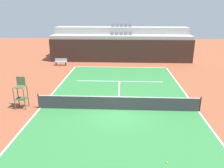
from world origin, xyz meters
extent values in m
plane|color=brown|center=(0.00, 0.00, 0.00)|extent=(80.00, 80.00, 0.00)
cube|color=#2D7238|center=(0.00, 0.00, 0.01)|extent=(11.00, 24.00, 0.01)
cube|color=white|center=(0.00, 11.95, 0.01)|extent=(11.00, 0.10, 0.00)
cube|color=white|center=(-5.45, 0.00, 0.01)|extent=(0.10, 24.00, 0.00)
cube|color=white|center=(5.45, 0.00, 0.01)|extent=(0.10, 24.00, 0.00)
cube|color=white|center=(0.00, 6.40, 0.01)|extent=(8.26, 0.10, 0.00)
cube|color=white|center=(0.00, 3.20, 0.01)|extent=(0.10, 6.40, 0.00)
cube|color=black|center=(0.00, 14.56, 1.46)|extent=(18.47, 0.30, 2.93)
cube|color=#9E9E99|center=(0.00, 15.91, 1.68)|extent=(18.47, 2.40, 3.35)
cube|color=#9E9E99|center=(0.00, 18.31, 2.12)|extent=(18.47, 2.40, 4.24)
cube|color=slate|center=(-1.21, 15.91, 3.37)|extent=(0.44, 0.44, 0.04)
cube|color=slate|center=(-1.21, 16.11, 3.59)|extent=(0.44, 0.04, 0.40)
cube|color=slate|center=(-0.60, 15.91, 3.37)|extent=(0.44, 0.44, 0.04)
cube|color=slate|center=(-0.60, 16.11, 3.59)|extent=(0.44, 0.04, 0.40)
cube|color=slate|center=(0.00, 15.91, 3.37)|extent=(0.44, 0.44, 0.04)
cube|color=slate|center=(0.00, 16.11, 3.59)|extent=(0.44, 0.04, 0.40)
cube|color=slate|center=(0.60, 15.91, 3.37)|extent=(0.44, 0.44, 0.04)
cube|color=slate|center=(0.60, 16.11, 3.59)|extent=(0.44, 0.04, 0.40)
cube|color=slate|center=(1.21, 15.91, 3.37)|extent=(0.44, 0.44, 0.04)
cube|color=slate|center=(1.21, 16.11, 3.59)|extent=(0.44, 0.04, 0.40)
cube|color=slate|center=(-1.21, 18.31, 4.26)|extent=(0.44, 0.44, 0.04)
cube|color=slate|center=(-1.21, 18.51, 4.48)|extent=(0.44, 0.04, 0.40)
cube|color=slate|center=(-0.60, 18.31, 4.26)|extent=(0.44, 0.44, 0.04)
cube|color=slate|center=(-0.60, 18.51, 4.48)|extent=(0.44, 0.04, 0.40)
cube|color=slate|center=(0.00, 18.31, 4.26)|extent=(0.44, 0.44, 0.04)
cube|color=slate|center=(0.00, 18.51, 4.48)|extent=(0.44, 0.04, 0.40)
cube|color=slate|center=(0.60, 18.31, 4.26)|extent=(0.44, 0.44, 0.04)
cube|color=slate|center=(0.60, 18.51, 4.48)|extent=(0.44, 0.04, 0.40)
cube|color=slate|center=(1.21, 18.31, 4.26)|extent=(0.44, 0.44, 0.04)
cube|color=slate|center=(1.21, 18.51, 4.48)|extent=(0.44, 0.04, 0.40)
cylinder|color=black|center=(-5.50, 0.00, 0.55)|extent=(0.08, 0.08, 1.07)
cylinder|color=black|center=(5.50, 0.00, 0.55)|extent=(0.08, 0.08, 1.07)
cube|color=#333338|center=(0.00, 0.00, 0.47)|extent=(10.90, 0.02, 0.92)
cube|color=white|center=(0.00, 0.00, 0.96)|extent=(10.90, 0.04, 0.05)
cylinder|color=#334C2D|center=(-7.05, -0.30, 0.78)|extent=(0.06, 0.06, 1.55)
cylinder|color=#334C2D|center=(-6.35, -0.30, 0.78)|extent=(0.06, 0.06, 1.55)
cylinder|color=#334C2D|center=(-7.05, 0.30, 0.78)|extent=(0.06, 0.06, 1.55)
cylinder|color=#334C2D|center=(-6.35, 0.30, 0.78)|extent=(0.06, 0.06, 1.55)
cube|color=#334C2D|center=(-6.70, 0.00, 0.70)|extent=(0.70, 0.60, 0.04)
cube|color=#3F5938|center=(-6.70, 0.00, 1.57)|extent=(0.60, 0.60, 0.05)
cube|color=#3F5938|center=(-6.70, 0.28, 1.90)|extent=(0.60, 0.04, 0.60)
cube|color=#99999E|center=(-7.34, 12.53, 0.45)|extent=(1.50, 0.40, 0.05)
cube|color=#99999E|center=(-7.34, 12.71, 0.67)|extent=(1.50, 0.04, 0.36)
cube|color=#2D2D33|center=(-7.94, 12.39, 0.21)|extent=(0.06, 0.06, 0.42)
cube|color=#2D2D33|center=(-6.74, 12.39, 0.21)|extent=(0.06, 0.06, 0.42)
cube|color=#2D2D33|center=(-7.94, 12.67, 0.21)|extent=(0.06, 0.06, 0.42)
cube|color=#2D2D33|center=(-6.74, 12.67, 0.21)|extent=(0.06, 0.06, 0.42)
sphere|color=#CCE033|center=(2.32, -5.49, 0.04)|extent=(0.07, 0.07, 0.07)
camera|label=1|loc=(0.27, -13.95, 6.54)|focal=35.72mm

